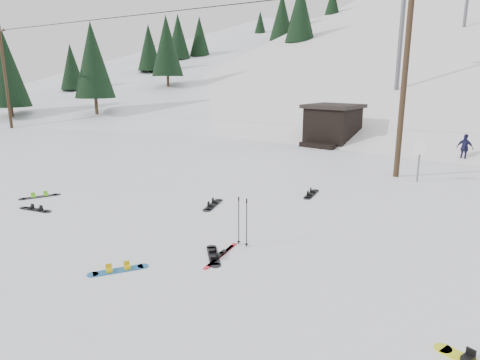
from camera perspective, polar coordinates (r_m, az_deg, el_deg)
The scene contains 17 objects.
ground at distance 11.58m, azimuth -15.30°, elevation -10.49°, with size 200.00×200.00×0.00m, color white.
ridge_left at distance 71.84m, azimuth -0.40°, elevation 1.18°, with size 34.00×85.00×38.00m, color white.
treeline_left at distance 62.95m, azimuth -3.71°, elevation 9.49°, with size 20.00×64.00×10.00m, color black, non-canonical shape.
utility_pole at distance 21.08m, azimuth 21.12°, elevation 12.93°, with size 2.00×0.26×9.00m.
utility_pole_left at distance 44.15m, azimuth -28.84°, elevation 12.14°, with size 2.00×0.26×9.00m.
trail_sign at distance 20.63m, azimuth 22.82°, elevation 3.24°, with size 0.50×0.09×1.85m.
lift_hut at distance 30.40m, azimuth 12.21°, elevation 7.23°, with size 3.40×4.10×2.75m.
lift_tower_near at distance 38.30m, azimuth 20.68°, elevation 17.72°, with size 2.20×0.36×8.00m.
hero_snowboard at distance 11.12m, azimuth -15.92°, elevation -11.44°, with size 0.83×1.33×0.10m.
hero_skis at distance 11.53m, azimuth -2.55°, elevation -9.95°, with size 0.59×1.79×0.10m.
ski_poles at distance 11.95m, azimuth 0.35°, elevation -5.52°, with size 0.38×0.10×1.40m.
board_scatter_a at distance 16.90m, azimuth -25.63°, elevation -3.55°, with size 1.39×0.59×0.10m.
board_scatter_b at distance 15.81m, azimuth -3.62°, elevation -3.30°, with size 0.83×1.53×0.11m.
board_scatter_c at distance 18.61m, azimuth -25.14°, elevation -1.99°, with size 0.71×1.46×0.11m.
board_scatter_d at distance 11.52m, azimuth -3.57°, elevation -9.99°, with size 1.16×1.07×0.10m.
board_scatter_f at distance 17.43m, azimuth 9.49°, elevation -1.84°, with size 0.65×1.56×0.11m.
skier_navy at distance 26.59m, azimuth 27.79°, elevation 3.78°, with size 0.91×0.38×1.56m, color #19183C.
Camera 1 is at (8.76, -5.97, 4.66)m, focal length 32.00 mm.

